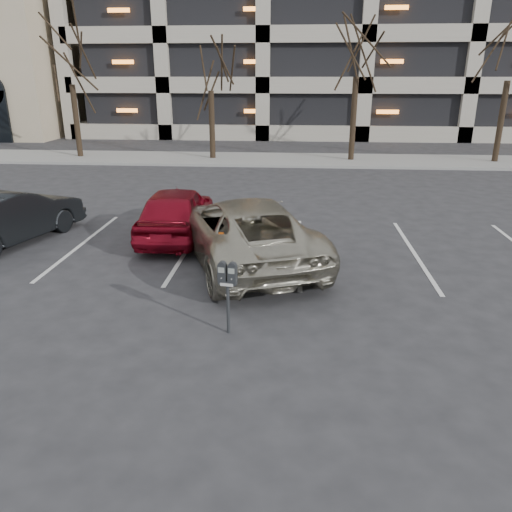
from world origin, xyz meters
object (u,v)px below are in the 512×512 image
Objects in this scene: parking_meter at (227,280)px; car_red at (177,212)px; tree_b at (210,45)px; tree_a at (66,36)px; car_dark at (8,217)px; tree_c at (360,20)px; suv_silver at (246,230)px.

parking_meter is 5.59m from car_red.
tree_b is at bearing -87.01° from car_red.
tree_a is 21.31m from parking_meter.
tree_b is at bearing 0.00° from tree_a.
car_red is at bearing -85.00° from tree_b.
tree_c is at bearing -110.44° from car_dark.
car_dark is at bearing 8.98° from car_red.
tree_c reaches higher than car_red.
suv_silver is (10.14, -14.58, -5.13)m from tree_a.
tree_a is 2.00× the size of car_red.
suv_silver reaches higher than car_dark.
tree_a is at bearing -58.10° from car_dark.
car_dark is (-3.08, -13.69, -4.74)m from tree_b.
suv_silver is at bearing -104.83° from tree_c.
tree_b is 13.77m from car_red.
car_red is (1.13, -12.87, -4.74)m from tree_b.
tree_c is 2.20× the size of car_red.
parking_meter is (-3.81, -18.06, -5.51)m from tree_c.
car_dark is at bearing -74.01° from tree_a.
car_dark is (3.92, -13.69, -5.19)m from tree_a.
car_dark is at bearing -102.66° from tree_b.
parking_meter is 0.30× the size of car_dark.
tree_b is at bearing -86.75° from car_dark.
suv_silver is at bearing -172.25° from car_dark.
tree_b reaches higher than parking_meter.
parking_meter is at bearing -60.57° from tree_a.
parking_meter is 7.64m from car_dark.
car_dark is (-6.22, 0.89, -0.06)m from suv_silver.
tree_b is 0.84× the size of tree_c.
tree_c is 2.12× the size of car_dark.
tree_a is 15.16m from car_dark.
suv_silver is 1.46× the size of car_red.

